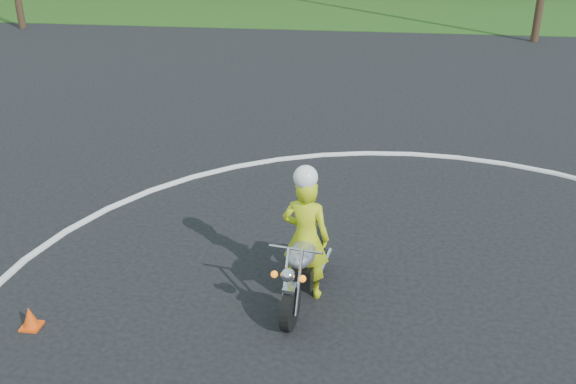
# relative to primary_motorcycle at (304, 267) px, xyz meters

# --- Properties ---
(grass_strip) EXTENTS (120.00, 10.00, 0.02)m
(grass_strip) POSITION_rel_primary_motorcycle_xyz_m (1.67, 23.50, -0.49)
(grass_strip) COLOR #1E4714
(grass_strip) RESTS_ON ground
(primary_motorcycle) EXTENTS (0.74, 1.96, 1.04)m
(primary_motorcycle) POSITION_rel_primary_motorcycle_xyz_m (0.00, 0.00, 0.00)
(primary_motorcycle) COLOR black
(primary_motorcycle) RESTS_ON ground
(rider_primary_grp) EXTENTS (0.69, 0.51, 1.92)m
(rider_primary_grp) POSITION_rel_primary_motorcycle_xyz_m (0.00, 0.14, 0.42)
(rider_primary_grp) COLOR #C5D716
(rider_primary_grp) RESTS_ON ground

